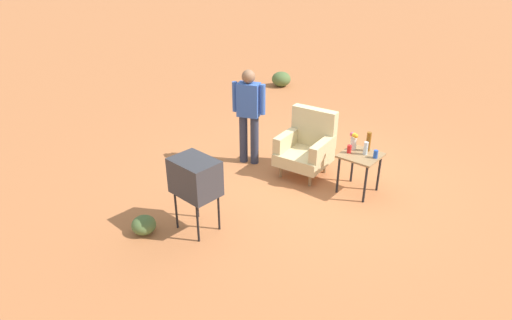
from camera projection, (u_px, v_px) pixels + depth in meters
ground_plane at (308, 176)px, 7.26m from camera, size 60.00×60.00×0.00m
armchair at (307, 145)px, 7.16m from camera, size 0.85×0.85×1.06m
side_table at (360, 160)px, 6.58m from camera, size 0.56×0.56×0.63m
tv_on_stand at (195, 177)px, 5.59m from camera, size 0.63×0.48×1.03m
person_standing at (249, 111)px, 7.31m from camera, size 0.54×0.34×1.64m
bottle_tall_amber at (368, 142)px, 6.58m from camera, size 0.07×0.07×0.30m
bottle_short_clear at (366, 148)px, 6.49m from camera, size 0.06×0.06×0.20m
soda_can_red at (349, 149)px, 6.56m from camera, size 0.07×0.07×0.12m
soda_can_blue at (376, 154)px, 6.40m from camera, size 0.07×0.07×0.12m
flower_vase at (354, 140)px, 6.64m from camera, size 0.15×0.10×0.27m
shrub_near at (281, 79)px, 11.66m from camera, size 0.50×0.50×0.39m
shrub_mid at (144, 225)px, 5.79m from camera, size 0.32×0.32×0.25m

